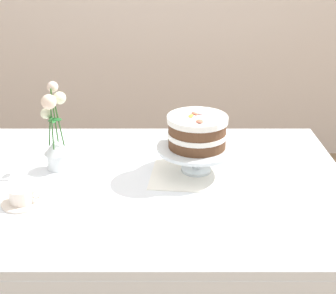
# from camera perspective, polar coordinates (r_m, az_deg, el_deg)

# --- Properties ---
(dining_table) EXTENTS (1.40, 1.00, 0.74)m
(dining_table) POSITION_cam_1_polar(r_m,az_deg,el_deg) (1.70, -2.22, -7.08)
(dining_table) COLOR white
(dining_table) RESTS_ON ground
(linen_napkin) EXTENTS (0.35, 0.35, 0.00)m
(linen_napkin) POSITION_cam_1_polar(r_m,az_deg,el_deg) (1.74, 3.24, -2.90)
(linen_napkin) COLOR white
(linen_napkin) RESTS_ON dining_table
(cake_stand) EXTENTS (0.29, 0.29, 0.10)m
(cake_stand) POSITION_cam_1_polar(r_m,az_deg,el_deg) (1.70, 3.30, -0.44)
(cake_stand) COLOR silver
(cake_stand) RESTS_ON linen_napkin
(layer_cake) EXTENTS (0.21, 0.21, 0.12)m
(layer_cake) POSITION_cam_1_polar(r_m,az_deg,el_deg) (1.67, 3.36, 1.91)
(layer_cake) COLOR brown
(layer_cake) RESTS_ON cake_stand
(flower_vase) EXTENTS (0.10, 0.12, 0.32)m
(flower_vase) POSITION_cam_1_polar(r_m,az_deg,el_deg) (1.75, -13.67, 1.21)
(flower_vase) COLOR silver
(flower_vase) RESTS_ON dining_table
(teacup) EXTENTS (0.13, 0.13, 0.05)m
(teacup) POSITION_cam_1_polar(r_m,az_deg,el_deg) (1.59, -17.42, -5.87)
(teacup) COLOR silver
(teacup) RESTS_ON dining_table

